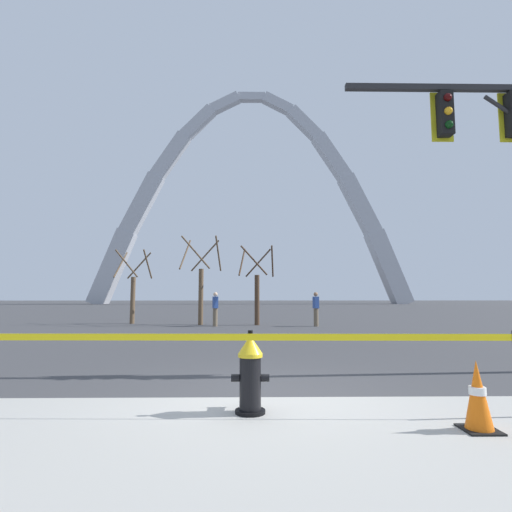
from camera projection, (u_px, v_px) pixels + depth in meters
name	position (u px, v px, depth m)	size (l,w,h in m)	color
ground_plane	(267.00, 396.00, 5.60)	(240.00, 240.00, 0.00)	#3D3D3F
fire_hydrant	(250.00, 374.00, 4.78)	(0.46, 0.48, 0.99)	black
caution_tape_barrier	(237.00, 355.00, 4.67)	(6.59, 0.19, 1.00)	#232326
traffic_cone_by_hydrant	(478.00, 396.00, 4.15)	(0.36, 0.36, 0.73)	black
monument_arch	(251.00, 206.00, 72.45)	(57.79, 3.07, 40.18)	#B2B5BC
tree_far_left	(133.00, 291.00, 20.36)	(1.74, 1.75, 3.76)	brown
tree_left_mid	(201.00, 286.00, 19.65)	(2.00, 2.01, 4.33)	brown
tree_center_left	(257.00, 290.00, 19.37)	(1.77, 1.78, 3.83)	#473323
pedestrian_walking_left	(215.00, 309.00, 18.49)	(0.30, 0.39, 1.59)	brown
pedestrian_standing_center	(316.00, 309.00, 18.44)	(0.26, 0.37, 1.59)	brown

